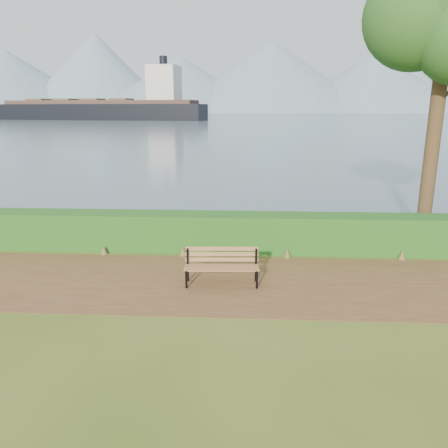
{
  "coord_description": "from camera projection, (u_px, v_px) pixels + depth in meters",
  "views": [
    {
      "loc": [
        0.55,
        -8.67,
        3.73
      ],
      "look_at": [
        0.02,
        1.2,
        1.1
      ],
      "focal_mm": 35.0,
      "sensor_mm": 36.0,
      "label": 1
    }
  ],
  "objects": [
    {
      "name": "ground",
      "position": [
        220.0,
        288.0,
        9.35
      ],
      "size": [
        140.0,
        140.0,
        0.0
      ],
      "primitive_type": "plane",
      "color": "#425B1A",
      "rests_on": "ground"
    },
    {
      "name": "path",
      "position": [
        221.0,
        282.0,
        9.64
      ],
      "size": [
        40.0,
        3.4,
        0.01
      ],
      "primitive_type": "cube",
      "color": "brown",
      "rests_on": "ground"
    },
    {
      "name": "hedge",
      "position": [
        226.0,
        232.0,
        11.73
      ],
      "size": [
        32.0,
        0.85,
        1.0
      ],
      "primitive_type": "cube",
      "color": "#174E16",
      "rests_on": "ground"
    },
    {
      "name": "water",
      "position": [
        247.0,
        114.0,
        260.21
      ],
      "size": [
        700.0,
        510.0,
        0.0
      ],
      "primitive_type": "cube",
      "color": "#3F5265",
      "rests_on": "ground"
    },
    {
      "name": "mountains",
      "position": [
        238.0,
        81.0,
        394.47
      ],
      "size": [
        585.0,
        190.0,
        70.0
      ],
      "color": "gray",
      "rests_on": "ground"
    },
    {
      "name": "bench",
      "position": [
        222.0,
        264.0,
        9.47
      ],
      "size": [
        1.63,
        0.55,
        0.81
      ],
      "rotation": [
        0.0,
        0.0,
        0.05
      ],
      "color": "black",
      "rests_on": "ground"
    },
    {
      "name": "cargo_ship",
      "position": [
        107.0,
        110.0,
        138.29
      ],
      "size": [
        68.88,
        22.46,
        20.66
      ],
      "rotation": [
        0.0,
        0.0,
        -0.18
      ],
      "color": "black",
      "rests_on": "ground"
    }
  ]
}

